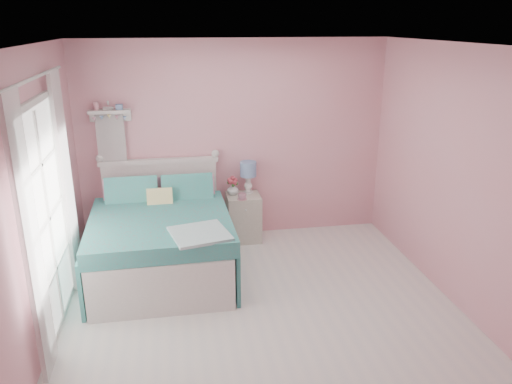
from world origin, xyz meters
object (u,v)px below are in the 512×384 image
object	(u,v)px
nightstand	(244,217)
vase	(233,189)
table_lamp	(248,171)
bed	(162,241)
teacup	(242,196)

from	to	relation	value
nightstand	vase	bearing A→B (deg)	162.94
table_lamp	vase	xyz separation A→B (m)	(-0.21, -0.04, -0.22)
vase	nightstand	bearing A→B (deg)	-17.06
bed	vase	bearing A→B (deg)	38.79
bed	vase	distance (m)	1.26
bed	table_lamp	world-z (taller)	bed
nightstand	table_lamp	xyz separation A→B (m)	(0.08, 0.09, 0.61)
bed	table_lamp	distance (m)	1.51
vase	teacup	distance (m)	0.22
table_lamp	teacup	distance (m)	0.37
nightstand	teacup	distance (m)	0.39
vase	teacup	size ratio (longest dim) A/B	1.51
table_lamp	vase	size ratio (longest dim) A/B	2.68
nightstand	vase	world-z (taller)	vase
nightstand	teacup	world-z (taller)	teacup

